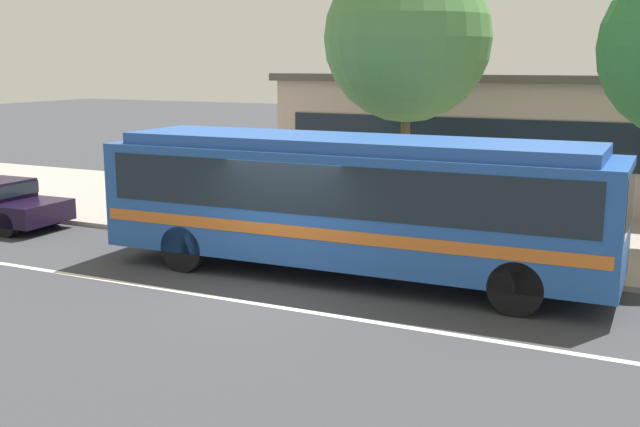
{
  "coord_description": "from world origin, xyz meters",
  "views": [
    {
      "loc": [
        7.22,
        -12.6,
        4.41
      ],
      "look_at": [
        0.24,
        1.58,
        1.3
      ],
      "focal_mm": 43.42,
      "sensor_mm": 36.0,
      "label": 1
    }
  ],
  "objects_px": {
    "transit_bus": "(352,197)",
    "pedestrian_walking_along_curb": "(606,232)",
    "pedestrian_standing_by_tree": "(279,189)",
    "street_tree_near_stop": "(407,39)",
    "bus_stop_sign": "(573,193)",
    "pedestrian_waiting_near_sign": "(265,190)"
  },
  "relations": [
    {
      "from": "pedestrian_standing_by_tree",
      "to": "street_tree_near_stop",
      "type": "bearing_deg",
      "value": 23.19
    },
    {
      "from": "pedestrian_standing_by_tree",
      "to": "bus_stop_sign",
      "type": "distance_m",
      "value": 7.86
    },
    {
      "from": "transit_bus",
      "to": "pedestrian_standing_by_tree",
      "type": "height_order",
      "value": "transit_bus"
    },
    {
      "from": "pedestrian_waiting_near_sign",
      "to": "bus_stop_sign",
      "type": "height_order",
      "value": "bus_stop_sign"
    },
    {
      "from": "transit_bus",
      "to": "pedestrian_standing_by_tree",
      "type": "distance_m",
      "value": 5.1
    },
    {
      "from": "transit_bus",
      "to": "pedestrian_walking_along_curb",
      "type": "xyz_separation_m",
      "value": [
        4.77,
        1.85,
        -0.65
      ]
    },
    {
      "from": "pedestrian_walking_along_curb",
      "to": "bus_stop_sign",
      "type": "height_order",
      "value": "bus_stop_sign"
    },
    {
      "from": "pedestrian_walking_along_curb",
      "to": "bus_stop_sign",
      "type": "relative_size",
      "value": 0.62
    },
    {
      "from": "street_tree_near_stop",
      "to": "bus_stop_sign",
      "type": "bearing_deg",
      "value": -29.67
    },
    {
      "from": "pedestrian_standing_by_tree",
      "to": "transit_bus",
      "type": "bearing_deg",
      "value": -43.57
    },
    {
      "from": "transit_bus",
      "to": "pedestrian_waiting_near_sign",
      "type": "bearing_deg",
      "value": 141.14
    },
    {
      "from": "bus_stop_sign",
      "to": "pedestrian_standing_by_tree",
      "type": "bearing_deg",
      "value": 170.09
    },
    {
      "from": "pedestrian_waiting_near_sign",
      "to": "pedestrian_standing_by_tree",
      "type": "xyz_separation_m",
      "value": [
        0.24,
        0.34,
        -0.02
      ]
    },
    {
      "from": "pedestrian_waiting_near_sign",
      "to": "street_tree_near_stop",
      "type": "distance_m",
      "value": 5.37
    },
    {
      "from": "pedestrian_waiting_near_sign",
      "to": "pedestrian_walking_along_curb",
      "type": "xyz_separation_m",
      "value": [
        8.68,
        -1.3,
        -0.04
      ]
    },
    {
      "from": "pedestrian_standing_by_tree",
      "to": "street_tree_near_stop",
      "type": "relative_size",
      "value": 0.23
    },
    {
      "from": "transit_bus",
      "to": "pedestrian_walking_along_curb",
      "type": "relative_size",
      "value": 6.74
    },
    {
      "from": "pedestrian_standing_by_tree",
      "to": "bus_stop_sign",
      "type": "relative_size",
      "value": 0.64
    },
    {
      "from": "pedestrian_standing_by_tree",
      "to": "pedestrian_waiting_near_sign",
      "type": "bearing_deg",
      "value": -125.85
    },
    {
      "from": "transit_bus",
      "to": "street_tree_near_stop",
      "type": "height_order",
      "value": "street_tree_near_stop"
    },
    {
      "from": "pedestrian_standing_by_tree",
      "to": "street_tree_near_stop",
      "type": "height_order",
      "value": "street_tree_near_stop"
    },
    {
      "from": "pedestrian_standing_by_tree",
      "to": "bus_stop_sign",
      "type": "height_order",
      "value": "bus_stop_sign"
    }
  ]
}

